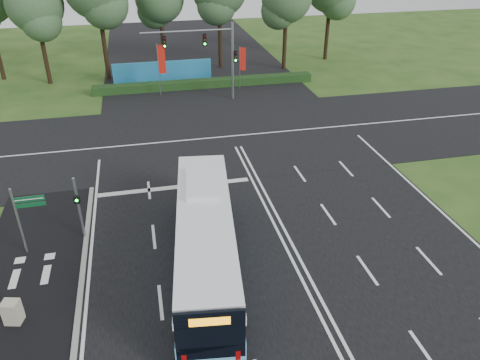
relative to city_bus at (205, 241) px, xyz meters
The scene contains 14 objects.
ground 5.65m from the city_bus, 37.46° to the left, with size 120.00×120.00×0.00m, color #264818.
road_main 5.64m from the city_bus, 37.46° to the left, with size 20.00×120.00×0.04m, color black.
road_cross 15.94m from the city_bus, 74.41° to the left, with size 120.00×14.00×0.05m, color black.
bike_path 8.43m from the city_bus, behind, with size 5.00×18.00×0.06m, color black.
kerb_strip 6.09m from the city_bus, behind, with size 0.25×18.00×0.12m, color gray.
city_bus is the anchor object (origin of this frame).
pedestrian_signal 7.18m from the city_bus, 145.90° to the left, with size 0.31×0.42×3.60m.
street_sign 9.03m from the city_bus, 158.46° to the left, with size 1.47×0.11×3.78m.
utility_cabinet 8.63m from the city_bus, 169.47° to the right, with size 0.68×0.56×1.13m, color #B9B295.
banner_flag_left 26.10m from the city_bus, 90.12° to the left, with size 0.73×0.09×4.93m.
banner_flag_mid 27.71m from the city_bus, 73.70° to the left, with size 0.61×0.16×4.16m.
traffic_light_gantry 24.35m from the city_bus, 79.36° to the left, with size 8.41×0.28×7.00m.
hedge 28.12m from the city_bus, 81.28° to the left, with size 22.00×1.20×0.80m, color #153312.
blue_hoarding 30.27m from the city_bus, 89.51° to the left, with size 10.00×0.30×2.20m, color teal.
Camera 1 is at (-6.51, -20.78, 14.87)m, focal length 35.00 mm.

